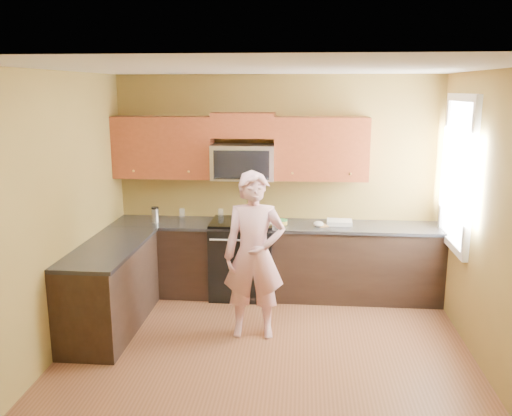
# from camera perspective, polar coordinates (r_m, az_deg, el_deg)

# --- Properties ---
(floor) EXTENTS (4.00, 4.00, 0.00)m
(floor) POSITION_cam_1_polar(r_m,az_deg,el_deg) (5.30, 0.95, -15.97)
(floor) COLOR brown
(floor) RESTS_ON ground
(ceiling) EXTENTS (4.00, 4.00, 0.00)m
(ceiling) POSITION_cam_1_polar(r_m,az_deg,el_deg) (4.66, 1.07, 14.63)
(ceiling) COLOR white
(ceiling) RESTS_ON ground
(wall_back) EXTENTS (4.00, 0.00, 4.00)m
(wall_back) POSITION_cam_1_polar(r_m,az_deg,el_deg) (6.76, 2.22, 2.50)
(wall_back) COLOR brown
(wall_back) RESTS_ON ground
(wall_front) EXTENTS (4.00, 0.00, 4.00)m
(wall_front) POSITION_cam_1_polar(r_m,az_deg,el_deg) (2.92, -1.86, -11.41)
(wall_front) COLOR brown
(wall_front) RESTS_ON ground
(wall_left) EXTENTS (0.00, 4.00, 4.00)m
(wall_left) POSITION_cam_1_polar(r_m,az_deg,el_deg) (5.33, -20.99, -1.10)
(wall_left) COLOR brown
(wall_left) RESTS_ON ground
(wall_right) EXTENTS (0.00, 4.00, 4.00)m
(wall_right) POSITION_cam_1_polar(r_m,az_deg,el_deg) (5.08, 24.17, -2.03)
(wall_right) COLOR brown
(wall_right) RESTS_ON ground
(cabinet_back_run) EXTENTS (4.00, 0.60, 0.88)m
(cabinet_back_run) POSITION_cam_1_polar(r_m,az_deg,el_deg) (6.69, 2.02, -5.65)
(cabinet_back_run) COLOR black
(cabinet_back_run) RESTS_ON floor
(cabinet_left_run) EXTENTS (0.60, 1.60, 0.88)m
(cabinet_left_run) POSITION_cam_1_polar(r_m,az_deg,el_deg) (6.00, -15.19, -8.29)
(cabinet_left_run) COLOR black
(cabinet_left_run) RESTS_ON floor
(countertop_back) EXTENTS (4.00, 0.62, 0.04)m
(countertop_back) POSITION_cam_1_polar(r_m,az_deg,el_deg) (6.55, 2.05, -1.85)
(countertop_back) COLOR black
(countertop_back) RESTS_ON cabinet_back_run
(countertop_left) EXTENTS (0.62, 1.60, 0.04)m
(countertop_left) POSITION_cam_1_polar(r_m,az_deg,el_deg) (5.85, -15.36, -4.08)
(countertop_left) COLOR black
(countertop_left) RESTS_ON cabinet_left_run
(stove) EXTENTS (0.76, 0.65, 0.95)m
(stove) POSITION_cam_1_polar(r_m,az_deg,el_deg) (6.69, -1.43, -5.34)
(stove) COLOR black
(stove) RESTS_ON floor
(microwave) EXTENTS (0.76, 0.40, 0.42)m
(microwave) POSITION_cam_1_polar(r_m,az_deg,el_deg) (6.57, -1.35, 3.11)
(microwave) COLOR silver
(microwave) RESTS_ON wall_back
(upper_cab_left) EXTENTS (1.22, 0.33, 0.75)m
(upper_cab_left) POSITION_cam_1_polar(r_m,az_deg,el_deg) (6.79, -9.67, 3.24)
(upper_cab_left) COLOR brown
(upper_cab_left) RESTS_ON wall_back
(upper_cab_right) EXTENTS (1.12, 0.33, 0.75)m
(upper_cab_right) POSITION_cam_1_polar(r_m,az_deg,el_deg) (6.57, 6.87, 3.02)
(upper_cab_right) COLOR brown
(upper_cab_right) RESTS_ON wall_back
(upper_cab_over_mw) EXTENTS (0.76, 0.33, 0.30)m
(upper_cab_over_mw) POSITION_cam_1_polar(r_m,az_deg,el_deg) (6.53, -1.35, 8.79)
(upper_cab_over_mw) COLOR brown
(upper_cab_over_mw) RESTS_ON wall_back
(window) EXTENTS (0.06, 1.06, 1.66)m
(window) POSITION_cam_1_polar(r_m,az_deg,el_deg) (6.14, 20.68, 3.50)
(window) COLOR white
(window) RESTS_ON wall_right
(woman) EXTENTS (0.65, 0.45, 1.73)m
(woman) POSITION_cam_1_polar(r_m,az_deg,el_deg) (5.50, -0.18, -5.06)
(woman) COLOR #DE6F86
(woman) RESTS_ON floor
(frying_pan) EXTENTS (0.32, 0.49, 0.06)m
(frying_pan) POSITION_cam_1_polar(r_m,az_deg,el_deg) (6.30, -1.17, -1.96)
(frying_pan) COLOR black
(frying_pan) RESTS_ON stove
(butter_tub) EXTENTS (0.13, 0.13, 0.08)m
(butter_tub) POSITION_cam_1_polar(r_m,az_deg,el_deg) (6.52, 2.85, -1.75)
(butter_tub) COLOR yellow
(butter_tub) RESTS_ON countertop_back
(toast_slice) EXTENTS (0.14, 0.14, 0.01)m
(toast_slice) POSITION_cam_1_polar(r_m,az_deg,el_deg) (6.47, 7.10, -1.87)
(toast_slice) COLOR #B27F47
(toast_slice) RESTS_ON countertop_back
(napkin_a) EXTENTS (0.14, 0.14, 0.06)m
(napkin_a) POSITION_cam_1_polar(r_m,az_deg,el_deg) (6.48, 1.51, -1.55)
(napkin_a) COLOR silver
(napkin_a) RESTS_ON countertop_back
(napkin_b) EXTENTS (0.14, 0.15, 0.07)m
(napkin_b) POSITION_cam_1_polar(r_m,az_deg,el_deg) (6.44, 6.65, -1.70)
(napkin_b) COLOR silver
(napkin_b) RESTS_ON countertop_back
(dish_towel) EXTENTS (0.31, 0.25, 0.05)m
(dish_towel) POSITION_cam_1_polar(r_m,az_deg,el_deg) (6.59, 8.86, -1.51)
(dish_towel) COLOR silver
(dish_towel) RESTS_ON countertop_back
(travel_mug) EXTENTS (0.11, 0.11, 0.19)m
(travel_mug) POSITION_cam_1_polar(r_m,az_deg,el_deg) (6.73, -10.62, -1.49)
(travel_mug) COLOR silver
(travel_mug) RESTS_ON countertop_back
(glass_b) EXTENTS (0.08, 0.08, 0.12)m
(glass_b) POSITION_cam_1_polar(r_m,az_deg,el_deg) (6.90, -7.87, -0.53)
(glass_b) COLOR silver
(glass_b) RESTS_ON countertop_back
(glass_c) EXTENTS (0.09, 0.09, 0.12)m
(glass_c) POSITION_cam_1_polar(r_m,az_deg,el_deg) (6.81, -3.76, -0.60)
(glass_c) COLOR silver
(glass_c) RESTS_ON countertop_back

